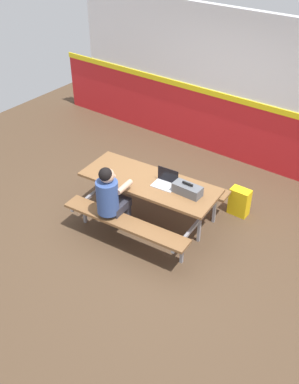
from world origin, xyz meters
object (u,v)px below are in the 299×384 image
student_nearer (111,197)px  toolbox_grey (187,189)px  picnic_table_main (150,191)px  laptop_silver (165,182)px  backpack_dark (240,202)px

student_nearer → toolbox_grey: student_nearer is taller
picnic_table_main → toolbox_grey: bearing=5.1°
laptop_silver → student_nearer: bearing=-125.2°
student_nearer → backpack_dark: student_nearer is taller
student_nearer → laptop_silver: bearing=54.8°
picnic_table_main → backpack_dark: bearing=45.7°
student_nearer → toolbox_grey: (0.81, 0.63, 0.10)m
laptop_silver → backpack_dark: (0.73, 0.93, -0.57)m
student_nearer → laptop_silver: size_ratio=3.57×
backpack_dark → student_nearer: bearing=-127.0°
laptop_silver → toolbox_grey: size_ratio=0.85×
picnic_table_main → laptop_silver: bearing=14.1°
picnic_table_main → backpack_dark: 1.43m
student_nearer → toolbox_grey: 1.03m
picnic_table_main → student_nearer: size_ratio=1.70×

